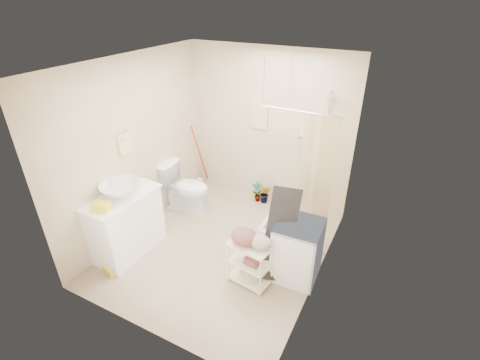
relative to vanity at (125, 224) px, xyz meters
The scene contains 23 objects.
floor 1.40m from the vanity, 29.09° to the left, with size 3.20×3.20×0.00m, color tan.
ceiling 2.52m from the vanity, 29.09° to the left, with size 2.80×3.20×0.04m, color silver.
wall_back 2.66m from the vanity, 62.68° to the left, with size 2.80×0.04×2.60m, color beige.
wall_front 1.72m from the vanity, 39.45° to the right, with size 2.80×0.04×2.60m, color beige.
wall_left 1.09m from the vanity, 110.40° to the left, with size 0.04×3.20×2.60m, color beige.
wall_right 2.77m from the vanity, 14.15° to the left, with size 0.04×3.20×2.60m, color beige.
vanity is the anchor object (origin of this frame).
sink 0.55m from the vanity, 27.50° to the left, with size 0.55×0.55×0.19m, color silver.
counter_basket 0.62m from the vanity, 80.69° to the right, with size 0.19×0.15×0.11m, color yellow.
floor_basket 0.62m from the vanity, 77.03° to the right, with size 0.27×0.21×0.15m, color yellow.
toilet 1.28m from the vanity, 84.63° to the left, with size 0.47×0.82×0.84m, color white.
mop 2.09m from the vanity, 93.97° to the left, with size 0.12×0.12×1.23m, color red, non-canonical shape.
potted_plant_a 2.33m from the vanity, 61.78° to the left, with size 0.19×0.13×0.37m, color brown.
potted_plant_b 2.41m from the vanity, 58.90° to the left, with size 0.19×0.15×0.35m, color brown.
hanging_towel 2.66m from the vanity, 65.59° to the left, with size 0.28×0.03×0.42m, color beige.
towel_ring 1.13m from the vanity, 116.29° to the left, with size 0.04×0.22×0.34m, color #F7DE8B, non-canonical shape.
tp_holder 0.77m from the vanity, 106.05° to the left, with size 0.08×0.12×0.14m, color white, non-canonical shape.
shower 2.70m from the vanity, 40.15° to the left, with size 1.10×1.10×2.10m, color silver, non-canonical shape.
shampoo_bottle_a 2.98m from the vanity, 50.68° to the left, with size 0.09×0.09×0.22m, color silver.
shampoo_bottle_b 3.02m from the vanity, 49.02° to the left, with size 0.07×0.07×0.16m, color #3F5792.
washing_machine 2.38m from the vanity, 15.22° to the left, with size 0.55×0.57×0.81m, color white.
laundry_rack 1.83m from the vanity, ahead, with size 0.52×0.30×0.71m, color white, non-canonical shape.
ironing_board 2.16m from the vanity, 14.36° to the left, with size 0.36×0.11×1.27m, color black, non-canonical shape.
Camera 1 is at (2.06, -3.41, 3.33)m, focal length 26.00 mm.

